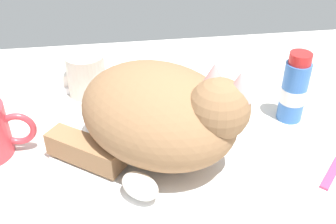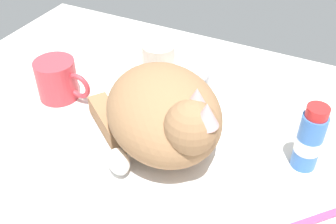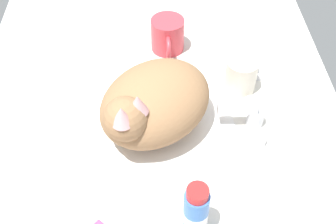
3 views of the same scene
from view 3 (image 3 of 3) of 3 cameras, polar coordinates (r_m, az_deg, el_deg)
name	(u,v)px [view 3 (image 3 of 3)]	position (r cm, az deg, el deg)	size (l,w,h in cm)	color
ground_plane	(155,131)	(91.46, -1.69, -2.59)	(110.00, 82.50, 3.00)	silver
sink_basin	(155,125)	(89.96, -1.72, -1.79)	(33.20, 33.20, 0.93)	white
faucet	(249,115)	(90.45, 10.82, -0.46)	(13.37, 10.13, 6.05)	silver
cat	(151,103)	(84.10, -2.31, 1.15)	(32.21, 30.87, 15.74)	#936B47
coffee_mug	(167,35)	(106.35, -0.18, 10.26)	(12.25, 8.22, 8.35)	#C63842
rinse_cup	(240,75)	(96.95, 9.62, 4.90)	(7.13, 7.13, 7.93)	silver
soap_dish	(246,66)	(104.55, 10.46, 6.03)	(9.00, 6.40, 1.20)	white
soap_bar	(247,61)	(103.38, 10.59, 6.78)	(6.42, 4.19, 2.42)	white
toothpaste_bottle	(194,212)	(72.28, 3.57, -13.21)	(4.33, 4.33, 12.41)	#3870C6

